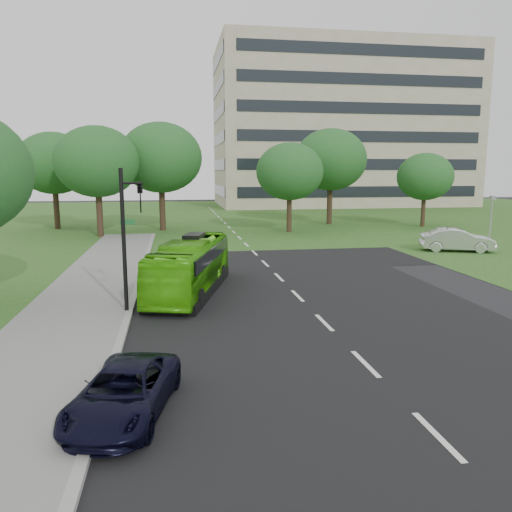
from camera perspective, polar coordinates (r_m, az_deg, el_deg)
The scene contains 14 objects.
ground at distance 20.32m, azimuth 6.14°, elevation -5.96°, with size 160.00×160.00×0.00m, color black.
street_surfaces at distance 42.24m, azimuth -2.56°, elevation 2.25°, with size 120.00×120.00×0.15m.
office_building at distance 85.57m, azimuth 9.60°, elevation 14.22°, with size 40.10×20.10×25.00m.
tree_park_a at distance 43.97m, azimuth -17.72°, elevation 10.21°, with size 6.92×6.92×9.20m.
tree_park_b at distance 47.49m, azimuth -10.84°, elevation 10.97°, with size 7.58×7.58×9.93m.
tree_park_c at distance 45.35m, azimuth 3.87°, elevation 9.59°, with size 6.04×6.04×8.02m.
tree_park_d at distance 52.75m, azimuth 8.52°, elevation 10.82°, with size 7.42×7.42×9.81m.
tree_park_e at distance 52.52m, azimuth 18.76°, elevation 8.57°, with size 5.46×5.46×7.27m.
tree_park_f at distance 51.46m, azimuth -22.14°, elevation 9.78°, with size 6.84×6.84×9.14m.
bus at distance 22.78m, azimuth -7.50°, elevation -1.17°, with size 2.03×8.67×2.42m, color #47B80E.
sedan at distance 37.03m, azimuth 21.97°, elevation 1.72°, with size 1.69×4.86×1.60m, color silver.
suv at distance 11.96m, azimuth -14.85°, elevation -14.78°, with size 1.86×4.04×1.12m, color black.
traffic_light at distance 19.44m, azimuth -14.42°, elevation 2.92°, with size 0.89×0.25×5.57m.
camera_pole at distance 37.59m, azimuth 25.29°, elevation 4.17°, with size 0.32×0.27×3.83m.
Camera 1 is at (-5.27, -18.85, 5.44)m, focal length 35.00 mm.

